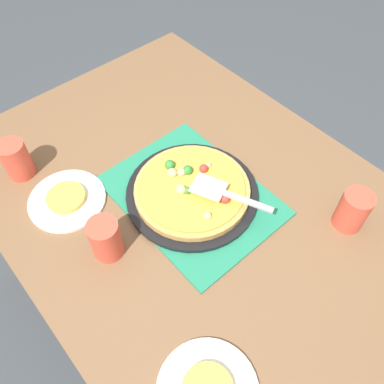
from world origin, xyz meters
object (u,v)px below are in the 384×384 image
Objects in this scene: pizza at (192,189)px; cup_corner at (106,239)px; served_slice_right at (66,197)px; pizza_pan at (192,193)px; cup_near at (353,210)px; pizza_server at (225,193)px; cup_far at (16,159)px; plate_far_right at (67,200)px.

cup_corner is (0.01, 0.28, 0.03)m from pizza.
cup_corner is (-0.21, -0.00, 0.04)m from served_slice_right.
pizza is at bearing -17.97° from pizza_pan.
pizza_server is (0.26, 0.22, 0.01)m from cup_near.
cup_far is (0.75, 0.59, 0.00)m from cup_near.
cup_far is (0.18, 0.05, 0.06)m from plate_far_right.
served_slice_right is 0.48× the size of pizza_server.
served_slice_right reaches higher than plate_far_right.
pizza_server is at bearing -134.22° from plate_far_right.
served_slice_right is 0.79m from cup_near.
pizza_pan is at bearing 36.85° from cup_near.
plate_far_right is 0.01m from served_slice_right.
pizza_pan is 3.17× the size of cup_far.
cup_corner is at bearing -179.67° from plate_far_right.
pizza_server is (-0.09, -0.04, 0.04)m from pizza.
cup_far is (0.41, 0.33, 0.05)m from pizza_pan.
pizza is at bearing 23.19° from pizza_server.
cup_corner is 0.33m from pizza_server.
pizza_pan is 1.67× the size of pizza_server.
pizza_pan reaches higher than plate_far_right.
cup_far is at bearing 14.33° from served_slice_right.
pizza_pan is 3.45× the size of served_slice_right.
served_slice_right is at bearing -165.67° from cup_far.
cup_far is (0.18, 0.05, 0.04)m from served_slice_right.
served_slice_right is 0.22m from cup_corner.
served_slice_right is 0.92× the size of cup_corner.
cup_far is 0.53× the size of pizza_server.
cup_near is 0.96m from cup_far.
pizza_server is (-0.50, -0.37, 0.01)m from cup_far.
cup_near is at bearing -139.43° from pizza_server.
pizza_pan is 0.44m from cup_near.
pizza_pan is 1.73× the size of plate_far_right.
cup_near reaches higher than pizza_server.
cup_far reaches higher than pizza_server.
pizza_pan is 0.11m from pizza_server.
plate_far_right is 0.79m from cup_near.
pizza is 0.36m from served_slice_right.
served_slice_right is 0.92× the size of cup_near.
cup_near reaches higher than pizza.
cup_near reaches higher than plate_far_right.
served_slice_right reaches higher than pizza_pan.
cup_corner is at bearing 87.99° from pizza_pan.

